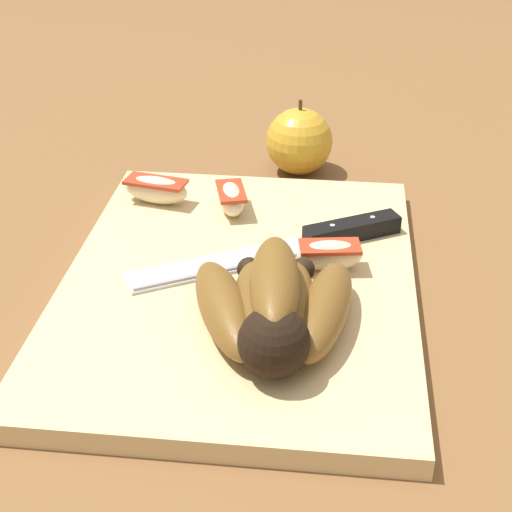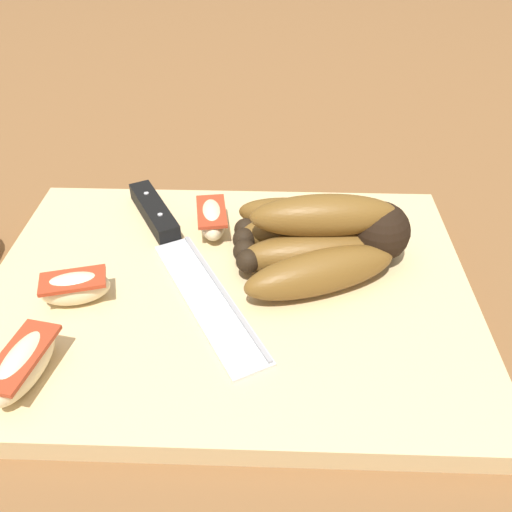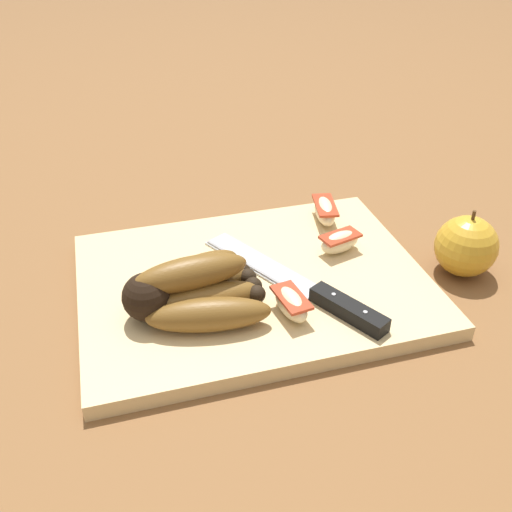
{
  "view_description": "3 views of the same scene",
  "coord_description": "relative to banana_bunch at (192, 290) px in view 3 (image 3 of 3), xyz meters",
  "views": [
    {
      "loc": [
        0.62,
        0.06,
        0.41
      ],
      "look_at": [
        0.01,
        -0.0,
        0.04
      ],
      "focal_mm": 55.1,
      "sensor_mm": 36.0,
      "label": 1
    },
    {
      "loc": [
        0.05,
        -0.37,
        0.33
      ],
      "look_at": [
        0.04,
        0.01,
        0.03
      ],
      "focal_mm": 37.26,
      "sensor_mm": 36.0,
      "label": 2
    },
    {
      "loc": [
        0.17,
        0.54,
        0.44
      ],
      "look_at": [
        0.01,
        -0.03,
        0.04
      ],
      "focal_mm": 40.15,
      "sensor_mm": 36.0,
      "label": 3
    }
  ],
  "objects": [
    {
      "name": "ground_plane",
      "position": [
        -0.1,
        -0.02,
        -0.05
      ],
      "size": [
        6.0,
        6.0,
        0.0
      ],
      "primitive_type": "plane",
      "color": "brown"
    },
    {
      "name": "cutting_board",
      "position": [
        -0.08,
        -0.04,
        -0.04
      ],
      "size": [
        0.43,
        0.32,
        0.02
      ],
      "primitive_type": "cube",
      "color": "#DBBC84",
      "rests_on": "ground_plane"
    },
    {
      "name": "banana_bunch",
      "position": [
        0.0,
        0.0,
        0.0
      ],
      "size": [
        0.16,
        0.16,
        0.07
      ],
      "color": "black",
      "rests_on": "cutting_board"
    },
    {
      "name": "chefs_knife",
      "position": [
        -0.14,
        0.02,
        -0.02
      ],
      "size": [
        0.16,
        0.26,
        0.02
      ],
      "color": "silver",
      "rests_on": "cutting_board"
    },
    {
      "name": "apple_wedge_near",
      "position": [
        -0.11,
        0.04,
        -0.01
      ],
      "size": [
        0.04,
        0.06,
        0.03
      ],
      "color": "beige",
      "rests_on": "cutting_board"
    },
    {
      "name": "apple_wedge_middle",
      "position": [
        -0.22,
        -0.15,
        -0.01
      ],
      "size": [
        0.04,
        0.08,
        0.03
      ],
      "color": "beige",
      "rests_on": "cutting_board"
    },
    {
      "name": "apple_wedge_far",
      "position": [
        -0.21,
        -0.06,
        -0.01
      ],
      "size": [
        0.06,
        0.04,
        0.03
      ],
      "color": "beige",
      "rests_on": "cutting_board"
    },
    {
      "name": "whole_apple",
      "position": [
        -0.36,
        -0.0,
        -0.01
      ],
      "size": [
        0.08,
        0.08,
        0.09
      ],
      "color": "gold",
      "rests_on": "ground_plane"
    }
  ]
}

